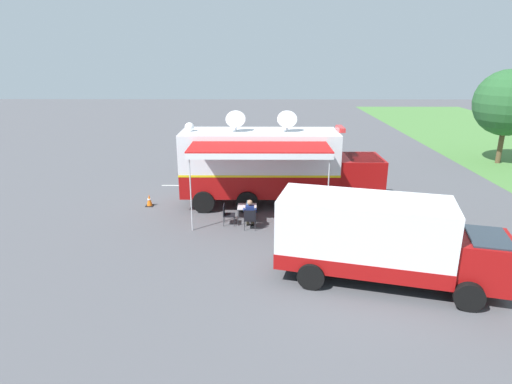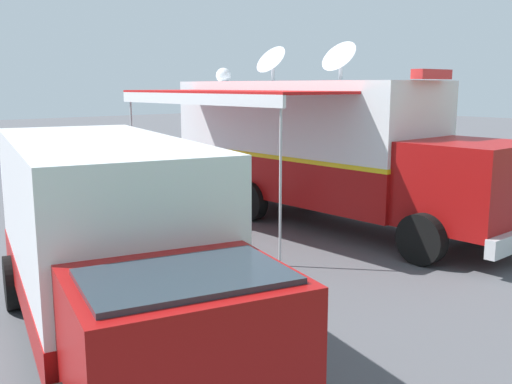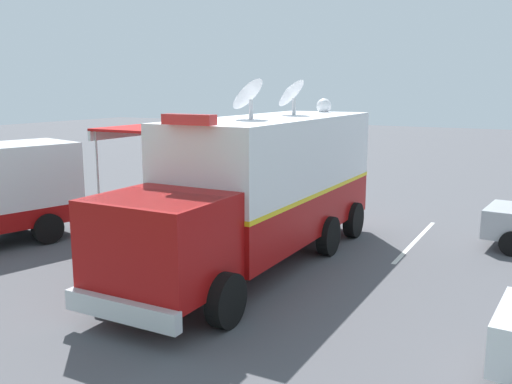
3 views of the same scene
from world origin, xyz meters
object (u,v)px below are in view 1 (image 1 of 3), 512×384
object	(u,v)px
seated_responder	(250,213)
trash_bin	(311,227)
folding_chair_beside_table	(227,213)
support_truck	(380,240)
traffic_cone	(149,200)
car_behind_truck	(322,151)
command_truck	(275,164)
folding_chair_at_table	(250,218)
car_far_corner	(204,154)
water_bottle	(247,203)
folding_table	(247,207)

from	to	relation	value
seated_responder	trash_bin	xyz separation A→B (m)	(1.04, 2.42, -0.20)
folding_chair_beside_table	support_truck	world-z (taller)	support_truck
traffic_cone	car_behind_truck	distance (m)	12.31
trash_bin	command_truck	bearing A→B (deg)	-162.47
folding_chair_at_table	folding_chair_beside_table	world-z (taller)	same
support_truck	car_far_corner	size ratio (longest dim) A/B	1.64
water_bottle	trash_bin	xyz separation A→B (m)	(1.77, 2.54, -0.38)
water_bottle	support_truck	xyz separation A→B (m)	(5.06, 4.25, 0.55)
traffic_cone	car_far_corner	distance (m)	7.38
command_truck	folding_table	bearing A→B (deg)	-27.52
car_behind_truck	command_truck	bearing A→B (deg)	-23.21
seated_responder	folding_chair_beside_table	bearing A→B (deg)	-110.80
command_truck	traffic_cone	xyz separation A→B (m)	(0.38, -5.95, -1.67)
car_behind_truck	folding_table	bearing A→B (deg)	-24.27
trash_bin	support_truck	bearing A→B (deg)	27.51
folding_table	water_bottle	size ratio (longest dim) A/B	3.57
command_truck	support_truck	xyz separation A→B (m)	(7.37, 3.00, -0.56)
trash_bin	car_behind_truck	bearing A→B (deg)	170.27
water_bottle	support_truck	distance (m)	6.64
car_far_corner	seated_responder	bearing A→B (deg)	17.44
car_far_corner	folding_chair_beside_table	bearing A→B (deg)	12.54
folding_chair_beside_table	seated_responder	size ratio (longest dim) A/B	0.70
support_truck	car_behind_truck	xyz separation A→B (m)	(-15.08, 0.31, -0.51)
car_behind_truck	traffic_cone	bearing A→B (deg)	-48.85
water_bottle	seated_responder	distance (m)	0.77
folding_table	support_truck	xyz separation A→B (m)	(4.94, 4.26, 0.71)
command_truck	trash_bin	size ratio (longest dim) A/B	10.43
folding_chair_at_table	folding_chair_beside_table	distance (m)	1.13
trash_bin	support_truck	world-z (taller)	support_truck
seated_responder	car_behind_truck	world-z (taller)	car_behind_truck
support_truck	folding_chair_at_table	bearing A→B (deg)	-135.06
water_bottle	car_behind_truck	world-z (taller)	car_behind_truck
command_truck	support_truck	size ratio (longest dim) A/B	1.34
folding_table	folding_chair_at_table	distance (m)	0.83
seated_responder	car_behind_truck	bearing A→B (deg)	157.56
folding_chair_at_table	car_behind_truck	xyz separation A→B (m)	(-10.94, 4.44, 0.37)
folding_chair_at_table	trash_bin	distance (m)	2.57
water_bottle	folding_chair_at_table	xyz separation A→B (m)	(0.92, 0.12, -0.32)
folding_table	support_truck	distance (m)	6.57
car_behind_truck	car_far_corner	bearing A→B (deg)	-82.80
folding_chair_beside_table	support_truck	bearing A→B (deg)	47.39
traffic_cone	car_behind_truck	world-z (taller)	car_behind_truck
folding_chair_at_table	trash_bin	xyz separation A→B (m)	(0.85, 2.42, -0.06)
seated_responder	traffic_cone	xyz separation A→B (m)	(-2.66, -4.82, -0.37)
traffic_cone	car_behind_truck	xyz separation A→B (m)	(-8.09, 9.26, 0.60)
folding_chair_beside_table	car_far_corner	bearing A→B (deg)	-167.46
car_behind_truck	folding_chair_at_table	bearing A→B (deg)	-22.09
folding_chair_beside_table	traffic_cone	world-z (taller)	folding_chair_beside_table
traffic_cone	support_truck	distance (m)	11.41
folding_chair_at_table	seated_responder	bearing A→B (deg)	-179.99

